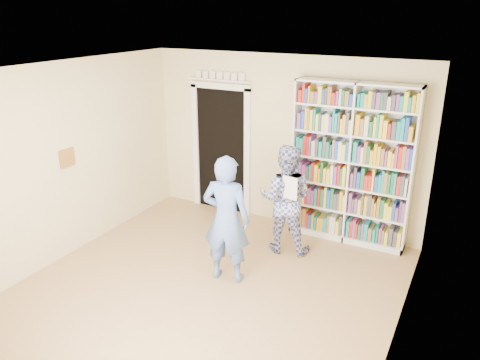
# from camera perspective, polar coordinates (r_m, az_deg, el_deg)

# --- Properties ---
(floor) EXTENTS (5.00, 5.00, 0.00)m
(floor) POSITION_cam_1_polar(r_m,az_deg,el_deg) (5.95, -4.89, -13.92)
(floor) COLOR #A3804F
(floor) RESTS_ON ground
(ceiling) EXTENTS (5.00, 5.00, 0.00)m
(ceiling) POSITION_cam_1_polar(r_m,az_deg,el_deg) (4.97, -5.83, 12.82)
(ceiling) COLOR white
(ceiling) RESTS_ON wall_back
(wall_back) EXTENTS (4.50, 0.00, 4.50)m
(wall_back) POSITION_cam_1_polar(r_m,az_deg,el_deg) (7.42, 5.18, 4.65)
(wall_back) COLOR beige
(wall_back) RESTS_ON floor
(wall_left) EXTENTS (0.00, 5.00, 5.00)m
(wall_left) POSITION_cam_1_polar(r_m,az_deg,el_deg) (6.75, -21.63, 1.67)
(wall_left) COLOR beige
(wall_left) RESTS_ON floor
(wall_right) EXTENTS (0.00, 5.00, 5.00)m
(wall_right) POSITION_cam_1_polar(r_m,az_deg,el_deg) (4.59, 19.21, -6.56)
(wall_right) COLOR beige
(wall_right) RESTS_ON floor
(bookshelf) EXTENTS (1.74, 0.33, 2.39)m
(bookshelf) POSITION_cam_1_polar(r_m,az_deg,el_deg) (6.98, 13.42, 1.93)
(bookshelf) COLOR white
(bookshelf) RESTS_ON floor
(doorway) EXTENTS (1.10, 0.08, 2.43)m
(doorway) POSITION_cam_1_polar(r_m,az_deg,el_deg) (7.92, -2.30, 4.43)
(doorway) COLOR black
(doorway) RESTS_ON floor
(wall_art) EXTENTS (0.03, 0.25, 0.25)m
(wall_art) POSITION_cam_1_polar(r_m,az_deg,el_deg) (6.84, -20.33, 2.53)
(wall_art) COLOR brown
(wall_art) RESTS_ON wall_left
(man_blue) EXTENTS (0.67, 0.50, 1.68)m
(man_blue) POSITION_cam_1_polar(r_m,az_deg,el_deg) (5.88, -1.67, -4.85)
(man_blue) COLOR #5575BD
(man_blue) RESTS_ON floor
(man_plaid) EXTENTS (0.88, 0.74, 1.59)m
(man_plaid) POSITION_cam_1_polar(r_m,az_deg,el_deg) (6.65, 5.56, -2.31)
(man_plaid) COLOR #333D9C
(man_plaid) RESTS_ON floor
(paper_sheet) EXTENTS (0.22, 0.04, 0.32)m
(paper_sheet) POSITION_cam_1_polar(r_m,az_deg,el_deg) (6.28, 6.09, -0.98)
(paper_sheet) COLOR white
(paper_sheet) RESTS_ON man_plaid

